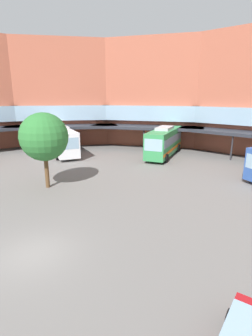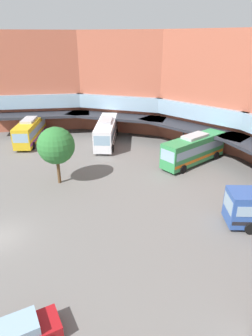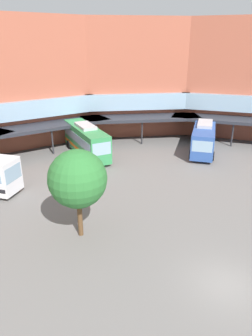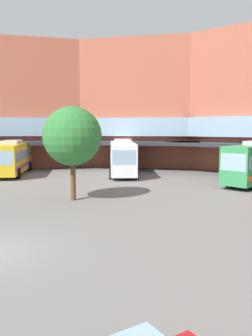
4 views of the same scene
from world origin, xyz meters
The scene contains 7 objects.
ground_plane centered at (0.00, 0.00, 0.00)m, with size 117.59×117.59×0.00m, color slate.
station_building centered at (0.00, 24.60, 7.76)m, with size 73.50×33.56×16.33m.
bus_0 centered at (-2.20, 24.68, 1.98)m, with size 3.57×10.36×3.92m.
bus_1 centered at (-15.45, 19.37, 1.95)m, with size 10.58×8.86×3.86m.
bus_2 centered at (-22.76, 9.81, 1.89)m, with size 9.85×7.57×3.74m.
parked_car centered at (10.24, -1.45, 0.74)m, with size 2.42×4.58×1.53m.
plaza_tree centered at (-6.76, 7.94, 4.49)m, with size 4.09×4.09×6.55m.
Camera 2 is at (22.28, -2.56, 15.30)m, focal length 31.23 mm.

